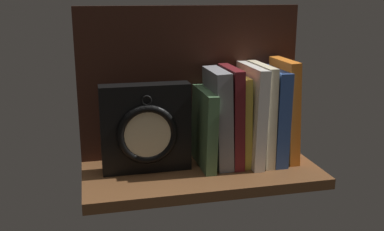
{
  "coord_description": "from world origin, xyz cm",
  "views": [
    {
      "loc": [
        -25.96,
        -99.47,
        41.35
      ],
      "look_at": [
        -1.72,
        3.25,
        12.79
      ],
      "focal_mm": 42.52,
      "sensor_mm": 36.0,
      "label": 1
    }
  ],
  "objects_px": {
    "book_cream_twain": "(261,113)",
    "framed_clock": "(146,129)",
    "book_white_catcher": "(250,114)",
    "book_gray_chess": "(218,118)",
    "book_green_romantic": "(204,128)",
    "book_maroon_dawkins": "(231,116)",
    "book_orange_pandolfini": "(284,110)",
    "book_blue_modern": "(272,115)",
    "book_yellow_seinlanguage": "(240,119)"
  },
  "relations": [
    {
      "from": "book_yellow_seinlanguage",
      "to": "book_blue_modern",
      "type": "xyz_separation_m",
      "value": [
        0.08,
        0.0,
        0.01
      ]
    },
    {
      "from": "book_gray_chess",
      "to": "book_yellow_seinlanguage",
      "type": "height_order",
      "value": "book_gray_chess"
    },
    {
      "from": "book_yellow_seinlanguage",
      "to": "book_cream_twain",
      "type": "relative_size",
      "value": 0.9
    },
    {
      "from": "book_yellow_seinlanguage",
      "to": "book_green_romantic",
      "type": "bearing_deg",
      "value": 180.0
    },
    {
      "from": "book_gray_chess",
      "to": "framed_clock",
      "type": "relative_size",
      "value": 1.12
    },
    {
      "from": "book_orange_pandolfini",
      "to": "book_maroon_dawkins",
      "type": "bearing_deg",
      "value": 180.0
    },
    {
      "from": "book_blue_modern",
      "to": "framed_clock",
      "type": "bearing_deg",
      "value": -178.49
    },
    {
      "from": "book_yellow_seinlanguage",
      "to": "book_cream_twain",
      "type": "bearing_deg",
      "value": 0.0
    },
    {
      "from": "book_gray_chess",
      "to": "book_cream_twain",
      "type": "xyz_separation_m",
      "value": [
        0.11,
        0.0,
        0.0
      ]
    },
    {
      "from": "book_green_romantic",
      "to": "book_cream_twain",
      "type": "relative_size",
      "value": 0.77
    },
    {
      "from": "book_yellow_seinlanguage",
      "to": "book_white_catcher",
      "type": "bearing_deg",
      "value": 0.0
    },
    {
      "from": "book_white_catcher",
      "to": "book_cream_twain",
      "type": "xyz_separation_m",
      "value": [
        0.03,
        0.0,
        0.0
      ]
    },
    {
      "from": "book_maroon_dawkins",
      "to": "framed_clock",
      "type": "bearing_deg",
      "value": -177.71
    },
    {
      "from": "book_maroon_dawkins",
      "to": "book_cream_twain",
      "type": "xyz_separation_m",
      "value": [
        0.08,
        0.0,
        0.0
      ]
    },
    {
      "from": "book_gray_chess",
      "to": "book_maroon_dawkins",
      "type": "distance_m",
      "value": 0.03
    },
    {
      "from": "book_maroon_dawkins",
      "to": "book_cream_twain",
      "type": "bearing_deg",
      "value": 0.0
    },
    {
      "from": "book_gray_chess",
      "to": "book_orange_pandolfini",
      "type": "distance_m",
      "value": 0.17
    },
    {
      "from": "book_cream_twain",
      "to": "framed_clock",
      "type": "bearing_deg",
      "value": -178.33
    },
    {
      "from": "book_maroon_dawkins",
      "to": "book_blue_modern",
      "type": "distance_m",
      "value": 0.11
    },
    {
      "from": "book_maroon_dawkins",
      "to": "book_orange_pandolfini",
      "type": "relative_size",
      "value": 0.95
    },
    {
      "from": "book_cream_twain",
      "to": "book_orange_pandolfini",
      "type": "bearing_deg",
      "value": 0.0
    },
    {
      "from": "book_yellow_seinlanguage",
      "to": "book_white_catcher",
      "type": "distance_m",
      "value": 0.03
    },
    {
      "from": "book_maroon_dawkins",
      "to": "book_blue_modern",
      "type": "xyz_separation_m",
      "value": [
        0.11,
        0.0,
        -0.0
      ]
    },
    {
      "from": "book_cream_twain",
      "to": "book_orange_pandolfini",
      "type": "relative_size",
      "value": 0.96
    },
    {
      "from": "book_maroon_dawkins",
      "to": "book_blue_modern",
      "type": "height_order",
      "value": "book_maroon_dawkins"
    },
    {
      "from": "book_orange_pandolfini",
      "to": "book_white_catcher",
      "type": "bearing_deg",
      "value": 180.0
    },
    {
      "from": "book_white_catcher",
      "to": "book_cream_twain",
      "type": "height_order",
      "value": "book_cream_twain"
    },
    {
      "from": "book_yellow_seinlanguage",
      "to": "book_blue_modern",
      "type": "relative_size",
      "value": 0.95
    },
    {
      "from": "book_gray_chess",
      "to": "book_maroon_dawkins",
      "type": "bearing_deg",
      "value": 0.0
    },
    {
      "from": "book_orange_pandolfini",
      "to": "framed_clock",
      "type": "relative_size",
      "value": 1.21
    },
    {
      "from": "book_white_catcher",
      "to": "book_cream_twain",
      "type": "relative_size",
      "value": 0.99
    },
    {
      "from": "book_blue_modern",
      "to": "book_orange_pandolfini",
      "type": "relative_size",
      "value": 0.91
    },
    {
      "from": "book_white_catcher",
      "to": "framed_clock",
      "type": "distance_m",
      "value": 0.26
    },
    {
      "from": "book_maroon_dawkins",
      "to": "book_blue_modern",
      "type": "relative_size",
      "value": 1.03
    },
    {
      "from": "book_maroon_dawkins",
      "to": "book_white_catcher",
      "type": "relative_size",
      "value": 0.99
    },
    {
      "from": "book_white_catcher",
      "to": "book_yellow_seinlanguage",
      "type": "bearing_deg",
      "value": 180.0
    },
    {
      "from": "book_gray_chess",
      "to": "framed_clock",
      "type": "bearing_deg",
      "value": -177.28
    },
    {
      "from": "book_gray_chess",
      "to": "book_cream_twain",
      "type": "distance_m",
      "value": 0.11
    },
    {
      "from": "book_green_romantic",
      "to": "book_gray_chess",
      "type": "relative_size",
      "value": 0.79
    },
    {
      "from": "book_cream_twain",
      "to": "book_gray_chess",
      "type": "bearing_deg",
      "value": 180.0
    },
    {
      "from": "book_white_catcher",
      "to": "framed_clock",
      "type": "relative_size",
      "value": 1.16
    },
    {
      "from": "book_orange_pandolfini",
      "to": "framed_clock",
      "type": "height_order",
      "value": "book_orange_pandolfini"
    },
    {
      "from": "book_green_romantic",
      "to": "book_orange_pandolfini",
      "type": "relative_size",
      "value": 0.74
    },
    {
      "from": "book_green_romantic",
      "to": "book_maroon_dawkins",
      "type": "bearing_deg",
      "value": 0.0
    },
    {
      "from": "framed_clock",
      "to": "book_blue_modern",
      "type": "bearing_deg",
      "value": 1.51
    },
    {
      "from": "book_orange_pandolfini",
      "to": "framed_clock",
      "type": "bearing_deg",
      "value": -178.63
    },
    {
      "from": "book_gray_chess",
      "to": "book_white_catcher",
      "type": "relative_size",
      "value": 0.97
    },
    {
      "from": "book_green_romantic",
      "to": "book_maroon_dawkins",
      "type": "xyz_separation_m",
      "value": [
        0.07,
        0.0,
        0.03
      ]
    },
    {
      "from": "book_maroon_dawkins",
      "to": "book_yellow_seinlanguage",
      "type": "bearing_deg",
      "value": 0.0
    },
    {
      "from": "book_white_catcher",
      "to": "book_maroon_dawkins",
      "type": "bearing_deg",
      "value": 180.0
    }
  ]
}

